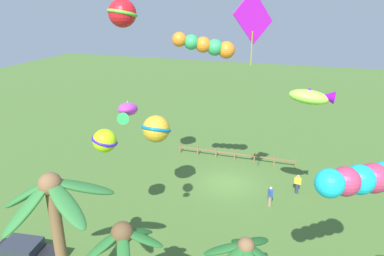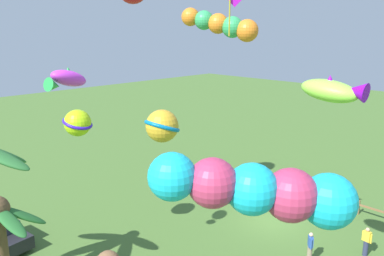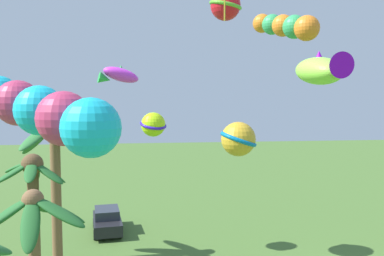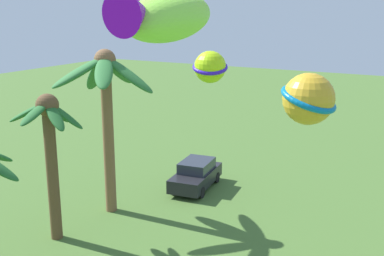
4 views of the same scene
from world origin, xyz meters
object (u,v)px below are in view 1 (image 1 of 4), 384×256
(palm_tree_2, at_px, (56,212))
(kite_tube_6, at_px, (363,179))
(parked_car_0, at_px, (25,254))
(kite_fish_2, at_px, (312,97))
(kite_fish_1, at_px, (128,110))
(kite_ball_0, at_px, (156,129))
(kite_ball_3, at_px, (122,13))
(kite_diamond_5, at_px, (253,19))
(kite_ball_7, at_px, (105,141))
(spectator_0, at_px, (270,196))
(spectator_1, at_px, (297,184))
(kite_tube_4, at_px, (206,45))

(palm_tree_2, height_order, kite_tube_6, kite_tube_6)
(parked_car_0, distance_m, kite_fish_2, 18.52)
(kite_fish_1, bearing_deg, kite_ball_0, -77.56)
(kite_fish_2, distance_m, kite_ball_3, 11.96)
(kite_fish_1, relative_size, kite_diamond_5, 0.58)
(kite_tube_6, bearing_deg, kite_fish_2, -74.67)
(kite_ball_3, height_order, kite_diamond_5, kite_diamond_5)
(kite_fish_1, bearing_deg, kite_ball_7, -33.95)
(spectator_0, height_order, kite_ball_7, kite_ball_7)
(palm_tree_2, xyz_separation_m, kite_ball_3, (1.14, -9.02, 7.83))
(kite_fish_2, xyz_separation_m, kite_ball_3, (11.16, 0.46, 4.29))
(palm_tree_2, distance_m, spectator_1, 18.87)
(palm_tree_2, distance_m, parked_car_0, 7.19)
(palm_tree_2, distance_m, kite_ball_3, 12.00)
(kite_tube_6, height_order, kite_ball_7, kite_tube_6)
(parked_car_0, bearing_deg, kite_fish_2, -153.30)
(spectator_1, bearing_deg, palm_tree_2, 57.05)
(spectator_1, height_order, kite_ball_7, kite_ball_7)
(kite_ball_0, distance_m, kite_tube_6, 13.51)
(kite_tube_6, bearing_deg, kite_tube_4, -45.11)
(spectator_0, height_order, kite_tube_4, kite_tube_4)
(spectator_0, distance_m, kite_diamond_5, 13.89)
(palm_tree_2, xyz_separation_m, spectator_0, (-8.06, -12.74, -5.02))
(kite_ball_3, distance_m, kite_diamond_5, 8.20)
(spectator_0, relative_size, kite_fish_2, 0.64)
(kite_ball_3, xyz_separation_m, kite_diamond_5, (-8.02, 1.70, -0.11))
(kite_tube_6, bearing_deg, kite_ball_7, -12.05)
(spectator_0, distance_m, kite_ball_3, 16.24)
(kite_ball_7, bearing_deg, kite_ball_0, -104.29)
(kite_diamond_5, bearing_deg, spectator_0, -102.26)
(kite_ball_3, relative_size, kite_tube_6, 0.70)
(parked_car_0, xyz_separation_m, kite_tube_6, (-16.60, -0.21, 7.51))
(kite_tube_4, bearing_deg, kite_tube_6, 134.89)
(parked_car_0, xyz_separation_m, kite_ball_3, (-3.48, -6.91, 12.91))
(spectator_0, relative_size, kite_tube_6, 0.45)
(palm_tree_2, distance_m, kite_ball_0, 9.42)
(kite_ball_0, bearing_deg, parked_car_0, 54.28)
(spectator_0, bearing_deg, spectator_1, -125.96)
(kite_tube_6, bearing_deg, kite_ball_3, -27.05)
(kite_ball_0, relative_size, kite_ball_7, 1.15)
(kite_tube_4, distance_m, kite_diamond_5, 5.12)
(parked_car_0, xyz_separation_m, kite_tube_4, (-8.18, -8.67, 11.02))
(kite_ball_7, bearing_deg, kite_ball_3, -81.18)
(kite_fish_1, bearing_deg, kite_tube_4, -102.22)
(parked_car_0, bearing_deg, kite_ball_7, -145.04)
(spectator_0, relative_size, kite_diamond_5, 0.44)
(kite_tube_6, distance_m, kite_ball_7, 12.82)
(kite_ball_3, bearing_deg, spectator_1, -150.49)
(kite_fish_2, bearing_deg, kite_fish_1, 37.25)
(kite_tube_4, bearing_deg, kite_ball_7, 54.92)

